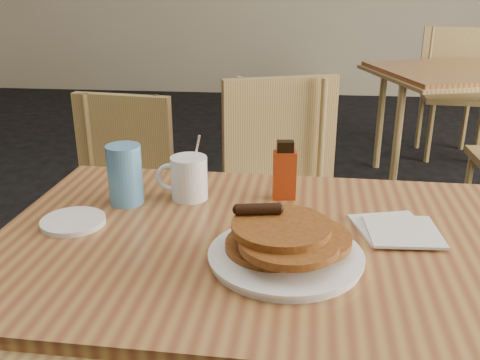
% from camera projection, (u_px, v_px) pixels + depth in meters
% --- Properties ---
extents(main_table, '(1.21, 0.84, 0.75)m').
position_uv_depth(main_table, '(264.00, 256.00, 1.14)').
color(main_table, '#9E6E38').
rests_on(main_table, floor).
extents(chair_main_far, '(0.54, 0.55, 0.93)m').
position_uv_depth(chair_main_far, '(278.00, 188.00, 1.90)').
color(chair_main_far, tan).
rests_on(chair_main_far, floor).
extents(chair_neighbor_far, '(0.45, 0.45, 0.92)m').
position_uv_depth(chair_neighbor_far, '(451.00, 80.00, 3.89)').
color(chair_neighbor_far, tan).
rests_on(chair_neighbor_far, floor).
extents(chair_wall_extra, '(0.43, 0.43, 0.85)m').
position_uv_depth(chair_wall_extra, '(120.00, 190.00, 2.02)').
color(chair_wall_extra, tan).
rests_on(chair_wall_extra, floor).
extents(pancake_plate, '(0.30, 0.30, 0.10)m').
position_uv_depth(pancake_plate, '(286.00, 247.00, 1.02)').
color(pancake_plate, white).
rests_on(pancake_plate, main_table).
extents(coffee_mug, '(0.13, 0.09, 0.17)m').
position_uv_depth(coffee_mug, '(188.00, 177.00, 1.30)').
color(coffee_mug, white).
rests_on(coffee_mug, main_table).
extents(syrup_bottle, '(0.06, 0.04, 0.15)m').
position_uv_depth(syrup_bottle, '(285.00, 172.00, 1.30)').
color(syrup_bottle, maroon).
rests_on(syrup_bottle, main_table).
extents(napkin_stack, '(0.19, 0.20, 0.01)m').
position_uv_depth(napkin_stack, '(397.00, 230.00, 1.14)').
color(napkin_stack, silver).
rests_on(napkin_stack, main_table).
extents(blue_tumbler, '(0.11, 0.11, 0.14)m').
position_uv_depth(blue_tumbler, '(125.00, 175.00, 1.27)').
color(blue_tumbler, '#528FC2').
rests_on(blue_tumbler, main_table).
extents(side_saucer, '(0.15, 0.15, 0.01)m').
position_uv_depth(side_saucer, '(73.00, 222.00, 1.18)').
color(side_saucer, white).
rests_on(side_saucer, main_table).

